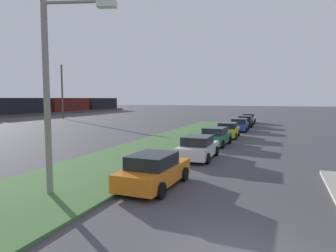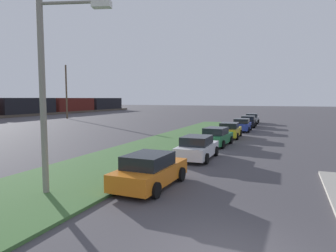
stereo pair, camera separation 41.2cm
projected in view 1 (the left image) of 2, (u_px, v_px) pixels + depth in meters
The scene contains 10 objects.
grass_median at pixel (131, 157), 19.33m from camera, with size 60.00×6.00×0.12m, color #3D6633.
parked_car_orange at pixel (154, 171), 13.05m from camera, with size 4.36×2.13×1.47m.
parked_car_white at pixel (198, 148), 19.13m from camera, with size 4.32×2.05×1.47m.
parked_car_green at pixel (215, 137), 24.65m from camera, with size 4.38×2.18×1.47m.
parked_car_yellow at pixel (228, 130), 29.59m from camera, with size 4.35×2.12×1.47m.
parked_car_blue at pixel (239, 125), 35.50m from camera, with size 4.34×2.09×1.47m.
parked_car_black at pixel (245, 121), 40.89m from camera, with size 4.34×2.10×1.47m.
parked_car_silver at pixel (249, 118), 46.75m from camera, with size 4.36×2.14×1.47m.
streetlight at pixel (55, 83), 11.49m from camera, with size 1.05×2.81×7.50m.
distant_utility_pole at pixel (62, 92), 56.44m from camera, with size 0.30×0.30×10.00m, color brown.
Camera 1 is at (-7.01, -0.99, 3.82)m, focal length 32.44 mm.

